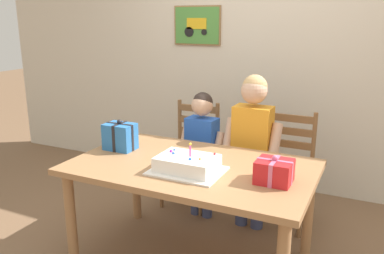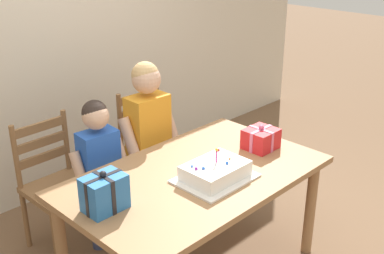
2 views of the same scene
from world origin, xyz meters
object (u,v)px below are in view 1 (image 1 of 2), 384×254
Objects in this scene: birthday_cake at (187,165)px; gift_box_beside_cake at (120,137)px; dining_table at (192,177)px; chair_right at (285,168)px; gift_box_red_large at (274,171)px; child_younger at (202,143)px; chair_left at (192,153)px; child_older at (252,138)px.

birthday_cake is 1.94× the size of gift_box_beside_cake.
dining_table is 1.71× the size of chair_right.
gift_box_beside_cake reaches higher than gift_box_red_large.
chair_right is at bearing 38.71° from gift_box_beside_cake.
gift_box_red_large is 1.08m from child_younger.
dining_table is at bearing -5.70° from gift_box_beside_cake.
birthday_cake and chair_left have the same top height.
gift_box_beside_cake is at bearing -143.46° from child_older.
dining_table is 3.58× the size of birthday_cake.
child_younger is at bearing 57.59° from gift_box_beside_cake.
child_younger reaches higher than dining_table.
chair_right is (0.42, 0.89, -0.17)m from dining_table.
gift_box_red_large is 1.41m from chair_left.
gift_box_red_large is at bearing -63.90° from child_older.
gift_box_beside_cake is at bearing -141.29° from chair_right.
child_younger is at bearing 108.69° from dining_table.
gift_box_beside_cake reaches higher than chair_right.
chair_right is (0.39, 1.02, -0.31)m from birthday_cake.
child_older reaches higher than child_younger.
birthday_cake is 0.48× the size of chair_right.
child_younger is at bearing -48.16° from chair_left.
gift_box_red_large is 0.19× the size of child_younger.
chair_left is at bearing 77.66° from gift_box_beside_cake.
chair_left is 0.74× the size of child_older.
chair_left reaches higher than dining_table.
child_younger is (-0.78, 0.72, -0.14)m from gift_box_red_large.
dining_table is 0.58m from gift_box_red_large.
birthday_cake is 0.48× the size of chair_left.
gift_box_beside_cake is (-0.61, 0.06, 0.18)m from dining_table.
child_older reaches higher than gift_box_red_large.
child_younger is at bearing 107.84° from birthday_cake.
chair_right is (0.85, 0.00, 0.00)m from chair_left.
birthday_cake is at bearing -172.21° from gift_box_red_large.
child_older is 1.16× the size of child_younger.
chair_left is at bearing 160.35° from child_older.
child_younger reaches higher than chair_right.
child_older is at bearing -134.31° from chair_right.
child_older is (0.17, 0.80, -0.02)m from birthday_cake.
gift_box_beside_cake is 1.01m from child_older.
gift_box_beside_cake is 0.73m from child_younger.
chair_left is 0.36m from child_younger.
gift_box_beside_cake is at bearing 174.01° from gift_box_red_large.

